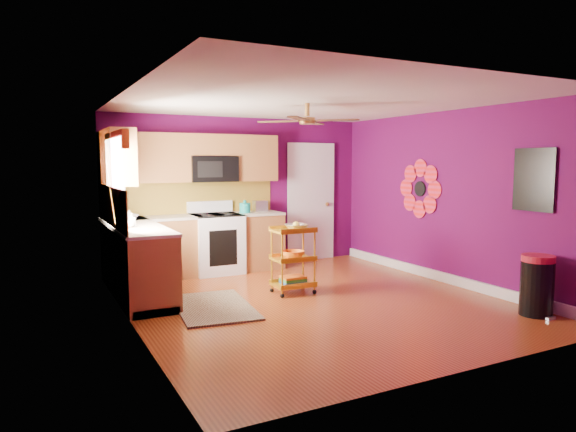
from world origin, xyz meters
TOP-DOWN VIEW (x-y plane):
  - ground at (0.00, 0.00)m, footprint 5.00×5.00m
  - room_envelope at (0.03, 0.00)m, footprint 4.54×5.04m
  - lower_cabinets at (-1.35, 1.82)m, footprint 2.81×2.31m
  - electric_range at (-0.55, 2.17)m, footprint 0.76×0.66m
  - upper_cabinetry at (-1.24, 2.17)m, footprint 2.80×2.30m
  - left_window at (-2.22, 1.05)m, footprint 0.08×1.35m
  - panel_door at (1.35, 2.47)m, footprint 0.95×0.11m
  - right_wall_art at (2.23, -0.34)m, footprint 0.04×2.74m
  - ceiling_fan at (0.00, 0.20)m, footprint 1.01×1.01m
  - shag_rug at (-1.25, 0.29)m, footprint 1.02×1.51m
  - rolling_cart at (-0.05, 0.47)m, footprint 0.55×0.40m
  - trash_can at (1.97, -1.70)m, footprint 0.38×0.41m
  - teal_kettle at (-0.05, 2.17)m, footprint 0.18×0.18m
  - toaster at (0.27, 2.28)m, footprint 0.22×0.15m
  - soap_bottle_a at (-2.02, 1.19)m, footprint 0.08×0.08m
  - soap_bottle_b at (-1.98, 1.58)m, footprint 0.13×0.13m
  - counter_dish at (-1.91, 2.02)m, footprint 0.29×0.29m
  - counter_cup at (-2.06, 1.08)m, footprint 0.12×0.12m

SIDE VIEW (x-z plane):
  - ground at x=0.00m, z-range 0.00..0.00m
  - shag_rug at x=-1.25m, z-range 0.00..0.02m
  - trash_can at x=1.97m, z-range 0.00..0.70m
  - lower_cabinets at x=-1.35m, z-range -0.04..0.90m
  - electric_range at x=-0.55m, z-range -0.08..1.05m
  - rolling_cart at x=-0.05m, z-range 0.01..0.99m
  - counter_dish at x=-1.91m, z-range 0.94..1.01m
  - counter_cup at x=-2.06m, z-range 0.94..1.03m
  - teal_kettle at x=-0.05m, z-range 0.92..1.13m
  - panel_door at x=1.35m, z-range -0.05..2.10m
  - soap_bottle_b at x=-1.98m, z-range 0.94..1.11m
  - soap_bottle_a at x=-2.02m, z-range 0.94..1.11m
  - toaster at x=0.27m, z-range 0.94..1.12m
  - right_wall_art at x=2.23m, z-range 0.92..1.96m
  - room_envelope at x=0.03m, z-range 0.37..2.89m
  - left_window at x=-2.22m, z-range 1.20..2.28m
  - upper_cabinetry at x=-1.24m, z-range 1.17..2.43m
  - ceiling_fan at x=0.00m, z-range 2.16..2.42m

